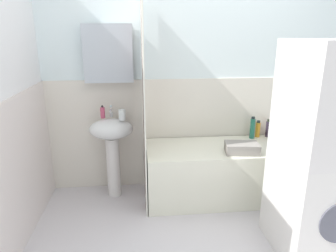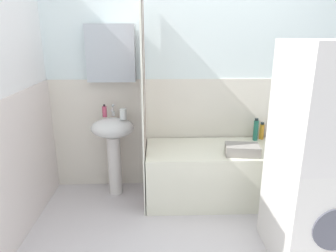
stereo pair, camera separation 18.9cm
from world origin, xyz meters
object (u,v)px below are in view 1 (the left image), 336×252
object	(u,v)px
toothbrush_cup	(122,115)
washer_dryer_stack	(322,154)
soap_dispenser	(103,112)
shampoo_bottle	(252,128)
sink	(112,141)
lotion_bottle	(258,129)
towel_folded	(242,148)
bathtub	(222,172)
body_wash_bottle	(279,130)
conditioner_bottle	(268,129)

from	to	relation	value
toothbrush_cup	washer_dryer_stack	distance (m)	1.79
soap_dispenser	shampoo_bottle	xyz separation A→B (m)	(1.59, 0.03, -0.22)
sink	lotion_bottle	size ratio (longest dim) A/B	4.48
shampoo_bottle	towel_folded	distance (m)	0.47
sink	towel_folded	size ratio (longest dim) A/B	2.65
sink	soap_dispenser	world-z (taller)	soap_dispenser
bathtub	toothbrush_cup	bearing A→B (deg)	173.95
towel_folded	lotion_bottle	bearing A→B (deg)	53.17
bathtub	shampoo_bottle	world-z (taller)	shampoo_bottle
body_wash_bottle	soap_dispenser	bearing A→B (deg)	-179.08
sink	toothbrush_cup	xyz separation A→B (m)	(0.12, -0.03, 0.28)
conditioner_bottle	towel_folded	world-z (taller)	conditioner_bottle
washer_dryer_stack	shampoo_bottle	bearing A→B (deg)	95.12
body_wash_bottle	towel_folded	world-z (taller)	body_wash_bottle
sink	body_wash_bottle	xyz separation A→B (m)	(1.81, 0.09, 0.02)
sink	conditioner_bottle	distance (m)	1.71
sink	conditioner_bottle	bearing A→B (deg)	4.26
toothbrush_cup	conditioner_bottle	bearing A→B (deg)	5.56
soap_dispenser	toothbrush_cup	xyz separation A→B (m)	(0.20, -0.09, -0.01)
conditioner_bottle	soap_dispenser	bearing A→B (deg)	-177.96
shampoo_bottle	soap_dispenser	bearing A→B (deg)	-178.97
toothbrush_cup	conditioner_bottle	size ratio (longest dim) A/B	0.52
body_wash_bottle	washer_dryer_stack	size ratio (longest dim) A/B	0.11
toothbrush_cup	body_wash_bottle	distance (m)	1.72
toothbrush_cup	soap_dispenser	bearing A→B (deg)	155.46
lotion_bottle	shampoo_bottle	xyz separation A→B (m)	(-0.08, -0.04, 0.03)
body_wash_bottle	lotion_bottle	bearing A→B (deg)	170.23
soap_dispenser	towel_folded	world-z (taller)	soap_dispenser
towel_folded	bathtub	bearing A→B (deg)	127.42
sink	towel_folded	bearing A→B (deg)	-13.68
conditioner_bottle	washer_dryer_stack	size ratio (longest dim) A/B	0.12
body_wash_bottle	conditioner_bottle	size ratio (longest dim) A/B	0.91
soap_dispenser	lotion_bottle	bearing A→B (deg)	2.36
soap_dispenser	bathtub	bearing A→B (deg)	-9.29
conditioner_bottle	towel_folded	xyz separation A→B (m)	(-0.44, -0.43, -0.05)
bathtub	lotion_bottle	size ratio (longest dim) A/B	8.37
body_wash_bottle	shampoo_bottle	size ratio (longest dim) A/B	0.74
toothbrush_cup	lotion_bottle	world-z (taller)	toothbrush_cup
toothbrush_cup	bathtub	world-z (taller)	toothbrush_cup
body_wash_bottle	lotion_bottle	world-z (taller)	lotion_bottle
bathtub	shampoo_bottle	distance (m)	0.59
shampoo_bottle	conditioner_bottle	bearing A→B (deg)	10.17
body_wash_bottle	toothbrush_cup	bearing A→B (deg)	-175.90
sink	body_wash_bottle	distance (m)	1.81
soap_dispenser	towel_folded	distance (m)	1.42
washer_dryer_stack	conditioner_bottle	bearing A→B (deg)	85.14
towel_folded	washer_dryer_stack	world-z (taller)	washer_dryer_stack
soap_dispenser	conditioner_bottle	size ratio (longest dim) A/B	0.67
shampoo_bottle	washer_dryer_stack	world-z (taller)	washer_dryer_stack
bathtub	body_wash_bottle	bearing A→B (deg)	18.52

